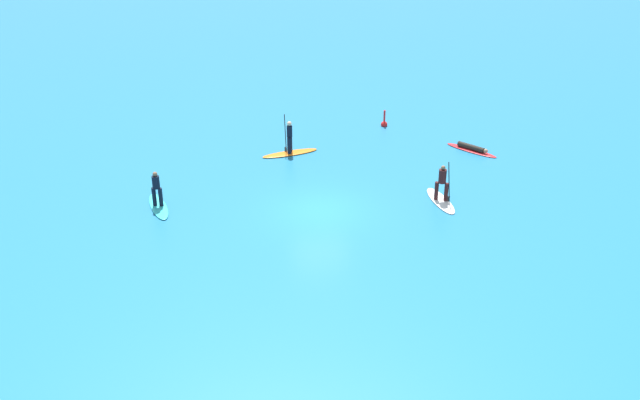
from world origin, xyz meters
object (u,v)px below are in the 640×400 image
object	(u,v)px
marker_buoy	(384,123)
surfer_on_orange_board	(290,147)
surfer_on_red_board	(472,149)
surfer_on_white_board	(441,192)
surfer_on_teal_board	(158,199)

from	to	relation	value
marker_buoy	surfer_on_orange_board	bearing A→B (deg)	-152.69
surfer_on_red_board	surfer_on_orange_board	bearing A→B (deg)	-134.82
surfer_on_white_board	surfer_on_teal_board	world-z (taller)	surfer_on_white_board
surfer_on_white_board	surfer_on_teal_board	bearing A→B (deg)	-100.64
surfer_on_orange_board	marker_buoy	xyz separation A→B (m)	(6.24, 3.22, -0.26)
surfer_on_red_board	surfer_on_orange_board	distance (m)	9.95
surfer_on_white_board	surfer_on_orange_board	bearing A→B (deg)	-142.25
surfer_on_teal_board	surfer_on_orange_board	bearing A→B (deg)	116.42
surfer_on_orange_board	surfer_on_teal_board	xyz separation A→B (m)	(-6.99, -5.20, 0.01)
surfer_on_orange_board	marker_buoy	bearing A→B (deg)	-163.94
surfer_on_red_board	surfer_on_white_board	distance (m)	6.85
surfer_on_orange_board	marker_buoy	distance (m)	7.03
surfer_on_orange_board	surfer_on_white_board	size ratio (longest dim) A/B	1.10
surfer_on_red_board	marker_buoy	size ratio (longest dim) A/B	2.66
surfer_on_orange_board	surfer_on_white_board	xyz separation A→B (m)	(5.95, -7.23, 0.07)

